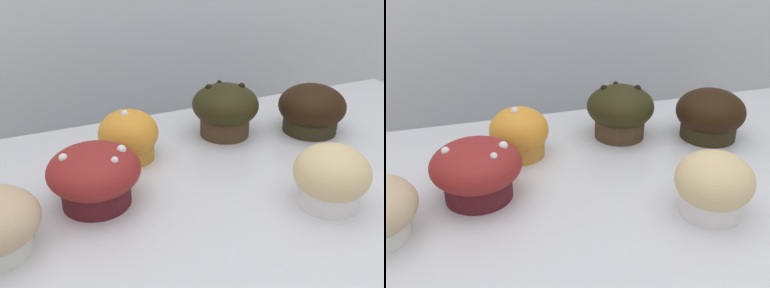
% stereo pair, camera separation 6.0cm
% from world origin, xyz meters
% --- Properties ---
extents(wall_back, '(3.20, 0.10, 1.80)m').
position_xyz_m(wall_back, '(0.00, 0.60, 0.90)').
color(wall_back, silver).
rests_on(wall_back, ground).
extents(muffin_front_center, '(0.11, 0.11, 0.08)m').
position_xyz_m(muffin_front_center, '(-0.17, 0.08, 0.93)').
color(muffin_front_center, '#51171E').
rests_on(muffin_front_center, display_counter).
extents(muffin_back_left, '(0.11, 0.11, 0.09)m').
position_xyz_m(muffin_back_left, '(0.06, 0.20, 0.93)').
color(muffin_back_left, '#45301E').
rests_on(muffin_back_left, display_counter).
extents(muffin_back_right, '(0.09, 0.09, 0.08)m').
position_xyz_m(muffin_back_right, '(0.09, -0.03, 0.92)').
color(muffin_back_right, white).
rests_on(muffin_back_right, display_counter).
extents(muffin_front_right, '(0.09, 0.09, 0.08)m').
position_xyz_m(muffin_front_right, '(-0.10, 0.18, 0.92)').
color(muffin_front_right, '#C38230').
rests_on(muffin_front_right, display_counter).
extents(muffin_back_center, '(0.11, 0.11, 0.08)m').
position_xyz_m(muffin_back_center, '(0.20, 0.15, 0.92)').
color(muffin_back_center, '#2B2514').
rests_on(muffin_back_center, display_counter).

